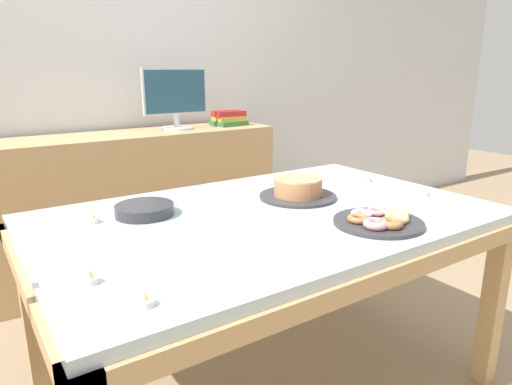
% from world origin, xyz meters
% --- Properties ---
extents(wall_back, '(8.00, 0.10, 2.60)m').
position_xyz_m(wall_back, '(0.00, 1.68, 1.30)').
color(wall_back, silver).
rests_on(wall_back, ground).
extents(dining_table, '(1.67, 1.06, 0.75)m').
position_xyz_m(dining_table, '(0.00, 0.00, 0.67)').
color(dining_table, silver).
rests_on(dining_table, ground).
extents(sideboard, '(1.73, 0.44, 0.89)m').
position_xyz_m(sideboard, '(0.00, 1.38, 0.44)').
color(sideboard, tan).
rests_on(sideboard, ground).
extents(computer_monitor, '(0.42, 0.20, 0.38)m').
position_xyz_m(computer_monitor, '(0.27, 1.38, 1.08)').
color(computer_monitor, silver).
rests_on(computer_monitor, sideboard).
extents(book_stack, '(0.22, 0.19, 0.10)m').
position_xyz_m(book_stack, '(0.65, 1.38, 0.93)').
color(book_stack, '#2D6638').
rests_on(book_stack, sideboard).
extents(cake_chocolate_round, '(0.31, 0.31, 0.08)m').
position_xyz_m(cake_chocolate_round, '(0.21, 0.09, 0.79)').
color(cake_chocolate_round, '#333338').
rests_on(cake_chocolate_round, dining_table).
extents(pastry_platter, '(0.30, 0.30, 0.04)m').
position_xyz_m(pastry_platter, '(0.23, -0.32, 0.77)').
color(pastry_platter, '#333338').
rests_on(pastry_platter, dining_table).
extents(plate_stack, '(0.21, 0.21, 0.04)m').
position_xyz_m(plate_stack, '(-0.39, 0.23, 0.77)').
color(plate_stack, '#333338').
rests_on(plate_stack, dining_table).
extents(tealight_centre, '(0.04, 0.04, 0.04)m').
position_xyz_m(tealight_centre, '(0.66, 0.13, 0.76)').
color(tealight_centre, silver).
rests_on(tealight_centre, dining_table).
extents(tealight_near_front, '(0.04, 0.04, 0.04)m').
position_xyz_m(tealight_near_front, '(-0.62, -0.40, 0.76)').
color(tealight_near_front, silver).
rests_on(tealight_near_front, dining_table).
extents(tealight_near_cakes, '(0.04, 0.04, 0.04)m').
position_xyz_m(tealight_near_cakes, '(0.67, -0.17, 0.76)').
color(tealight_near_cakes, silver).
rests_on(tealight_near_cakes, dining_table).
extents(tealight_right_edge, '(0.04, 0.04, 0.04)m').
position_xyz_m(tealight_right_edge, '(-0.56, 0.24, 0.76)').
color(tealight_right_edge, silver).
rests_on(tealight_right_edge, dining_table).
extents(tealight_left_edge, '(0.04, 0.04, 0.04)m').
position_xyz_m(tealight_left_edge, '(-0.69, -0.22, 0.76)').
color(tealight_left_edge, silver).
rests_on(tealight_left_edge, dining_table).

